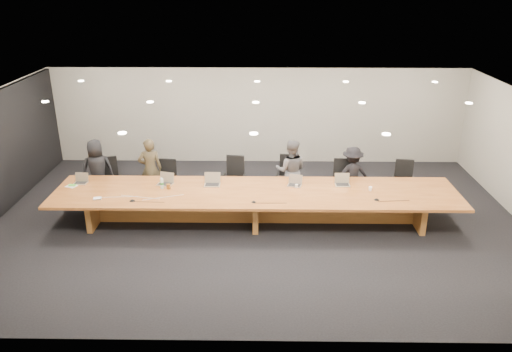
{
  "coord_description": "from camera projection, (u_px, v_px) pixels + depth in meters",
  "views": [
    {
      "loc": [
        0.15,
        -10.16,
        5.21
      ],
      "look_at": [
        0.0,
        0.3,
        1.0
      ],
      "focal_mm": 35.0,
      "sensor_mm": 36.0,
      "label": 1
    }
  ],
  "objects": [
    {
      "name": "laptop_a",
      "position": [
        80.0,
        179.0,
        11.47
      ],
      "size": [
        0.31,
        0.23,
        0.24
      ],
      "primitive_type": null,
      "rotation": [
        0.0,
        0.0,
        -0.04
      ],
      "color": "tan",
      "rests_on": "conference_table"
    },
    {
      "name": "person_d",
      "position": [
        352.0,
        174.0,
        12.17
      ],
      "size": [
        0.98,
        0.67,
        1.4
      ],
      "primitive_type": "imported",
      "rotation": [
        0.0,
        0.0,
        3.32
      ],
      "color": "black",
      "rests_on": "ground"
    },
    {
      "name": "chair_left",
      "position": [
        166.0,
        180.0,
        12.37
      ],
      "size": [
        0.56,
        0.56,
        1.01
      ],
      "primitive_type": null,
      "rotation": [
        0.0,
        0.0,
        -0.1
      ],
      "color": "black",
      "rests_on": "ground"
    },
    {
      "name": "laptop_c",
      "position": [
        212.0,
        180.0,
        11.35
      ],
      "size": [
        0.36,
        0.26,
        0.28
      ],
      "primitive_type": null,
      "rotation": [
        0.0,
        0.0,
        -0.0
      ],
      "color": "tan",
      "rests_on": "conference_table"
    },
    {
      "name": "laptop_b",
      "position": [
        165.0,
        179.0,
        11.4
      ],
      "size": [
        0.4,
        0.33,
        0.27
      ],
      "primitive_type": null,
      "rotation": [
        0.0,
        0.0,
        -0.28
      ],
      "color": "#BDAE90",
      "rests_on": "conference_table"
    },
    {
      "name": "water_bottle",
      "position": [
        162.0,
        183.0,
        11.2
      ],
      "size": [
        0.08,
        0.08,
        0.24
      ],
      "primitive_type": "cylinder",
      "rotation": [
        0.0,
        0.0,
        -0.01
      ],
      "color": "silver",
      "rests_on": "conference_table"
    },
    {
      "name": "chair_far_left",
      "position": [
        110.0,
        178.0,
        12.42
      ],
      "size": [
        0.68,
        0.68,
        1.04
      ],
      "primitive_type": null,
      "rotation": [
        0.0,
        0.0,
        0.34
      ],
      "color": "black",
      "rests_on": "ground"
    },
    {
      "name": "person_a",
      "position": [
        97.0,
        170.0,
        12.25
      ],
      "size": [
        0.87,
        0.7,
        1.55
      ],
      "primitive_type": "imported",
      "rotation": [
        0.0,
        0.0,
        3.45
      ],
      "color": "black",
      "rests_on": "ground"
    },
    {
      "name": "av_box",
      "position": [
        97.0,
        198.0,
        10.71
      ],
      "size": [
        0.19,
        0.16,
        0.03
      ],
      "primitive_type": "cube",
      "rotation": [
        0.0,
        0.0,
        0.22
      ],
      "color": "#AAAAAE",
      "rests_on": "conference_table"
    },
    {
      "name": "laptop_d",
      "position": [
        295.0,
        181.0,
        11.34
      ],
      "size": [
        0.36,
        0.3,
        0.24
      ],
      "primitive_type": null,
      "rotation": [
        0.0,
        0.0,
        -0.27
      ],
      "color": "tan",
      "rests_on": "conference_table"
    },
    {
      "name": "conference_table",
      "position": [
        256.0,
        201.0,
        11.17
      ],
      "size": [
        9.0,
        1.8,
        0.75
      ],
      "color": "brown",
      "rests_on": "ground"
    },
    {
      "name": "ground",
      "position": [
        256.0,
        222.0,
        11.37
      ],
      "size": [
        12.0,
        12.0,
        0.0
      ],
      "primitive_type": "plane",
      "color": "black",
      "rests_on": "ground"
    },
    {
      "name": "chair_far_right",
      "position": [
        404.0,
        181.0,
        12.22
      ],
      "size": [
        0.61,
        0.61,
        1.04
      ],
      "primitive_type": null,
      "rotation": [
        0.0,
        0.0,
        -0.15
      ],
      "color": "black",
      "rests_on": "ground"
    },
    {
      "name": "paper_cup_near",
      "position": [
        297.0,
        186.0,
        11.26
      ],
      "size": [
        0.08,
        0.08,
        0.08
      ],
      "primitive_type": "cone",
      "rotation": [
        0.0,
        0.0,
        -0.22
      ],
      "color": "silver",
      "rests_on": "conference_table"
    },
    {
      "name": "notepad",
      "position": [
        71.0,
        186.0,
        11.35
      ],
      "size": [
        0.28,
        0.25,
        0.01
      ],
      "primitive_type": "cube",
      "rotation": [
        0.0,
        0.0,
        -0.38
      ],
      "color": "silver",
      "rests_on": "conference_table"
    },
    {
      "name": "paper_cup_far",
      "position": [
        370.0,
        189.0,
        11.12
      ],
      "size": [
        0.09,
        0.09,
        0.09
      ],
      "primitive_type": "cone",
      "rotation": [
        0.0,
        0.0,
        -0.22
      ],
      "color": "white",
      "rests_on": "conference_table"
    },
    {
      "name": "lime_gadget",
      "position": [
        72.0,
        185.0,
        11.36
      ],
      "size": [
        0.16,
        0.1,
        0.02
      ],
      "primitive_type": "cube",
      "rotation": [
        0.0,
        0.0,
        -0.09
      ],
      "color": "#50BB31",
      "rests_on": "notepad"
    },
    {
      "name": "person_c",
      "position": [
        291.0,
        171.0,
        12.19
      ],
      "size": [
        0.82,
        0.68,
        1.56
      ],
      "primitive_type": "imported",
      "rotation": [
        0.0,
        0.0,
        3.02
      ],
      "color": "#4D4D4F",
      "rests_on": "ground"
    },
    {
      "name": "person_b",
      "position": [
        150.0,
        169.0,
        12.25
      ],
      "size": [
        0.63,
        0.48,
        1.58
      ],
      "primitive_type": "imported",
      "rotation": [
        0.0,
        0.0,
        3.32
      ],
      "color": "#342D1C",
      "rests_on": "ground"
    },
    {
      "name": "chair_mid_right",
      "position": [
        288.0,
        178.0,
        12.3
      ],
      "size": [
        0.65,
        0.65,
        1.13
      ],
      "primitive_type": null,
      "rotation": [
        0.0,
        0.0,
        -0.14
      ],
      "color": "black",
      "rests_on": "ground"
    },
    {
      "name": "mic_right",
      "position": [
        377.0,
        199.0,
        10.66
      ],
      "size": [
        0.15,
        0.15,
        0.03
      ],
      "primitive_type": "cone",
      "rotation": [
        0.0,
        0.0,
        0.29
      ],
      "color": "black",
      "rests_on": "conference_table"
    },
    {
      "name": "chair_right",
      "position": [
        343.0,
        181.0,
        12.21
      ],
      "size": [
        0.56,
        0.56,
        1.07
      ],
      "primitive_type": null,
      "rotation": [
        0.0,
        0.0,
        -0.04
      ],
      "color": "black",
      "rests_on": "ground"
    },
    {
      "name": "chair_mid_left",
      "position": [
        234.0,
        178.0,
        12.42
      ],
      "size": [
        0.61,
        0.61,
        1.07
      ],
      "primitive_type": null,
      "rotation": [
        0.0,
        0.0,
        -0.13
      ],
      "color": "black",
      "rests_on": "ground"
    },
    {
      "name": "laptop_e",
      "position": [
        343.0,
        180.0,
        11.36
      ],
      "size": [
        0.34,
        0.25,
        0.26
      ],
      "primitive_type": null,
      "rotation": [
        0.0,
        0.0,
        0.01
      ],
      "color": "tan",
      "rests_on": "conference_table"
    },
    {
      "name": "amber_mug",
      "position": [
        168.0,
        186.0,
        11.21
      ],
      "size": [
        0.11,
        0.11,
        0.11
      ],
      "primitive_type": "cylinder",
      "rotation": [
        0.0,
        0.0,
        -0.23
      ],
      "color": "brown",
      "rests_on": "conference_table"
    },
    {
      "name": "mic_center",
      "position": [
        254.0,
        202.0,
        10.56
      ],
      "size": [
        0.11,
        0.11,
        0.03
      ],
      "primitive_type": "cone",
      "rotation": [
        0.0,
        0.0,
        -0.08
      ],
      "color": "black",
      "rests_on": "conference_table"
    },
    {
      "name": "mic_left",
      "position": [
        132.0,
        200.0,
        10.62
      ],
      "size": [
        0.15,
        0.15,
        0.03
      ],
      "primitive_type": "cone",
      "rotation": [
        0.0,
        0.0,
        0.26
      ],
      "color": "black",
      "rests_on": "conference_table"
    },
    {
      "name": "back_wall",
      "position": [
        258.0,
        116.0,
        14.56
      ],
      "size": [
        12.0,
        0.02,
        2.8
      ],
      "primitive_type": "cube",
      "color": "beige",
      "rests_on": "ground"
    }
  ]
}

